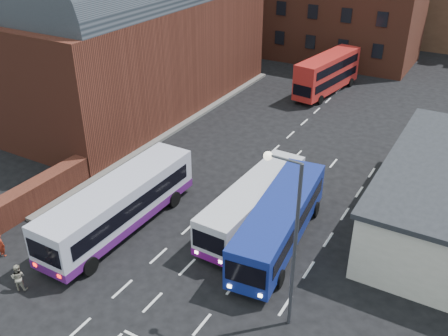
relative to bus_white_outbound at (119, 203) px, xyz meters
The scene contains 11 objects.
ground 5.36m from the bus_white_outbound, 44.05° to the right, with size 180.00×180.00×0.00m, color black.
railway_station 21.93m from the bus_white_outbound, 124.18° to the left, with size 12.00×28.00×16.00m.
forecourt_wall 6.83m from the bus_white_outbound, 167.29° to the right, with size 1.20×10.00×1.80m, color #602B1E.
brick_terrace 42.73m from the bus_white_outbound, 93.22° to the left, with size 22.00×10.00×11.00m, color brown.
bus_white_outbound is the anchor object (origin of this frame).
bus_white_inbound 8.23m from the bus_white_outbound, 33.85° to the left, with size 2.81×10.29×2.79m.
bus_blue 9.77m from the bus_white_outbound, 20.57° to the left, with size 3.60×11.02×2.95m.
bus_red_double 29.77m from the bus_white_outbound, 84.98° to the left, with size 3.73×10.24×4.00m.
street_lamp 12.57m from the bus_white_outbound, ahead, with size 1.83×0.40×8.96m.
pedestrian_red 7.07m from the bus_white_outbound, 127.23° to the right, with size 0.54×0.35×1.47m, color maroon.
pedestrian_beige 7.13m from the bus_white_outbound, 98.64° to the right, with size 0.77×0.60×1.58m, color #A29C86.
Camera 1 is at (14.73, -15.50, 18.34)m, focal length 40.00 mm.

